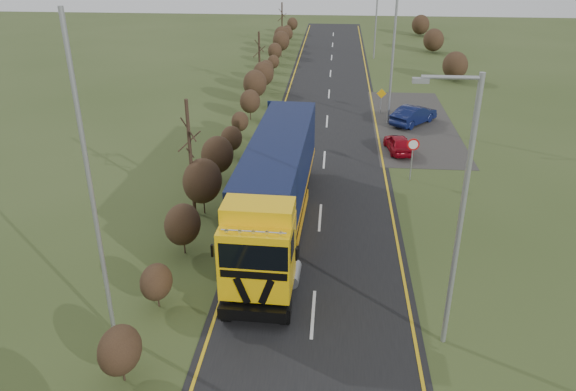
# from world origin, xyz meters

# --- Properties ---
(ground) EXTENTS (160.00, 160.00, 0.00)m
(ground) POSITION_xyz_m (0.00, 0.00, 0.00)
(ground) COLOR #33421C
(ground) RESTS_ON ground
(road) EXTENTS (8.00, 120.00, 0.02)m
(road) POSITION_xyz_m (0.00, 10.00, 0.01)
(road) COLOR black
(road) RESTS_ON ground
(layby) EXTENTS (6.00, 18.00, 0.02)m
(layby) POSITION_xyz_m (6.50, 20.00, 0.01)
(layby) COLOR #312F2C
(layby) RESTS_ON ground
(lane_markings) EXTENTS (7.52, 116.00, 0.01)m
(lane_markings) POSITION_xyz_m (0.00, 9.69, 0.03)
(lane_markings) COLOR gold
(lane_markings) RESTS_ON road
(hedgerow) EXTENTS (2.24, 102.04, 6.05)m
(hedgerow) POSITION_xyz_m (-6.00, 7.89, 1.62)
(hedgerow) COLOR #311F15
(hedgerow) RESTS_ON ground
(lorry) EXTENTS (3.06, 15.82, 4.39)m
(lorry) POSITION_xyz_m (-2.09, 2.58, 2.49)
(lorry) COLOR black
(lorry) RESTS_ON ground
(car_red_hatchback) EXTENTS (1.88, 3.57, 1.16)m
(car_red_hatchback) POSITION_xyz_m (4.80, 13.86, 0.58)
(car_red_hatchback) COLOR maroon
(car_red_hatchback) RESTS_ON ground
(car_blue_sedan) EXTENTS (3.90, 4.29, 1.42)m
(car_blue_sedan) POSITION_xyz_m (6.50, 19.92, 0.71)
(car_blue_sedan) COLOR #0A1137
(car_blue_sedan) RESTS_ON ground
(streetlight_near) EXTENTS (2.04, 0.19, 9.63)m
(streetlight_near) POSITION_xyz_m (4.57, -5.14, 5.32)
(streetlight_near) COLOR gray
(streetlight_near) RESTS_ON ground
(streetlight_mid) EXTENTS (2.00, 0.19, 9.40)m
(streetlight_mid) POSITION_xyz_m (4.48, 20.00, 5.19)
(streetlight_mid) COLOR gray
(streetlight_mid) RESTS_ON ground
(streetlight_far) EXTENTS (1.77, 0.18, 8.28)m
(streetlight_far) POSITION_xyz_m (4.71, 44.03, 4.54)
(streetlight_far) COLOR gray
(streetlight_far) RESTS_ON ground
(left_pole) EXTENTS (0.16, 0.16, 11.38)m
(left_pole) POSITION_xyz_m (-7.18, -5.68, 5.69)
(left_pole) COLOR gray
(left_pole) RESTS_ON ground
(speed_sign) EXTENTS (0.71, 0.10, 2.57)m
(speed_sign) POSITION_xyz_m (5.10, 9.26, 1.82)
(speed_sign) COLOR gray
(speed_sign) RESTS_ON ground
(warning_board) EXTENTS (0.77, 0.11, 2.01)m
(warning_board) POSITION_xyz_m (4.20, 22.50, 1.23)
(warning_board) COLOR gray
(warning_board) RESTS_ON ground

